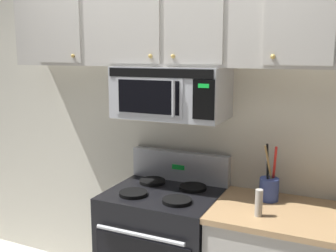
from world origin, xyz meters
The scene contains 6 objects.
back_wall centered at (0.00, 0.79, 1.35)m, with size 5.20×0.10×2.70m, color silver.
stove_range centered at (0.00, 0.42, 0.47)m, with size 0.76×0.69×1.12m.
over_range_microwave centered at (0.00, 0.54, 1.58)m, with size 0.76×0.43×0.35m.
upper_cabinets centered at (0.00, 0.57, 2.02)m, with size 2.50×0.36×0.55m.
utensil_crock_blue centered at (0.68, 0.57, 0.99)m, with size 0.12×0.12×0.37m.
pepper_mill centered at (0.68, 0.28, 0.98)m, with size 0.04×0.04×0.16m, color #B7B2A8.
Camera 1 is at (1.12, -1.93, 1.84)m, focal length 42.46 mm.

